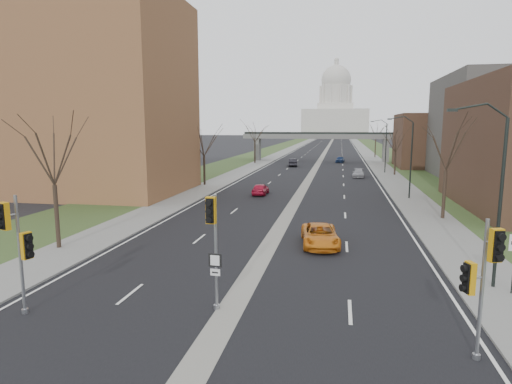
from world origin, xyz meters
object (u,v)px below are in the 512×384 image
(car_left_far, at_px, (293,162))
(car_right_far, at_px, (340,159))
(signal_pole_left, at_px, (17,239))
(car_left_near, at_px, (260,189))
(signal_pole_right, at_px, (482,271))
(car_right_mid, at_px, (358,173))
(signal_pole_median, at_px, (213,232))
(car_right_near, at_px, (320,235))

(car_left_far, xyz_separation_m, car_right_far, (9.01, 10.76, -0.09))
(signal_pole_left, distance_m, car_left_near, 33.18)
(signal_pole_right, relative_size, car_left_far, 1.05)
(car_right_mid, bearing_deg, car_right_far, 99.10)
(signal_pole_median, height_order, car_right_mid, signal_pole_median)
(signal_pole_right, distance_m, car_right_near, 14.57)
(car_left_near, bearing_deg, car_left_far, -90.00)
(signal_pole_right, xyz_separation_m, car_right_mid, (-1.72, 52.59, -2.54))
(signal_pole_right, relative_size, car_left_near, 1.25)
(car_left_near, bearing_deg, signal_pole_left, 83.05)
(signal_pole_median, xyz_separation_m, car_right_mid, (7.87, 50.47, -2.85))
(signal_pole_median, relative_size, car_right_mid, 1.18)
(signal_pole_left, height_order, car_left_near, signal_pole_left)
(car_left_near, relative_size, car_right_near, 0.77)
(signal_pole_left, bearing_deg, signal_pole_right, 17.08)
(signal_pole_median, bearing_deg, signal_pole_left, -161.24)
(signal_pole_right, bearing_deg, car_right_far, 74.79)
(car_right_mid, xyz_separation_m, car_right_far, (-2.80, 26.59, 0.05))
(signal_pole_right, distance_m, car_right_mid, 52.68)
(car_left_near, height_order, car_right_mid, car_left_near)
(car_left_far, distance_m, car_right_near, 55.79)
(signal_pole_right, height_order, car_right_far, signal_pole_right)
(car_right_mid, bearing_deg, car_left_far, 129.80)
(signal_pole_right, height_order, car_right_mid, signal_pole_right)
(signal_pole_left, relative_size, car_right_near, 1.01)
(signal_pole_left, relative_size, car_left_far, 1.09)
(car_left_near, distance_m, car_right_mid, 22.73)
(signal_pole_right, bearing_deg, car_left_near, 93.52)
(car_left_far, height_order, car_right_far, car_left_far)
(signal_pole_median, distance_m, car_right_near, 12.05)
(car_left_near, bearing_deg, car_right_far, -101.12)
(signal_pole_left, xyz_separation_m, car_left_near, (3.85, 32.85, -2.62))
(signal_pole_left, distance_m, car_right_far, 80.02)
(car_left_far, bearing_deg, car_right_mid, 120.19)
(car_left_far, relative_size, car_right_near, 0.93)
(car_left_near, bearing_deg, car_right_near, 110.79)
(signal_pole_left, height_order, car_left_far, signal_pole_left)
(signal_pole_right, relative_size, car_right_near, 0.97)
(car_right_mid, bearing_deg, signal_pole_left, -103.37)
(car_right_near, height_order, car_right_far, car_right_near)
(car_right_near, height_order, car_right_mid, car_right_near)
(signal_pole_median, height_order, car_left_far, signal_pole_median)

